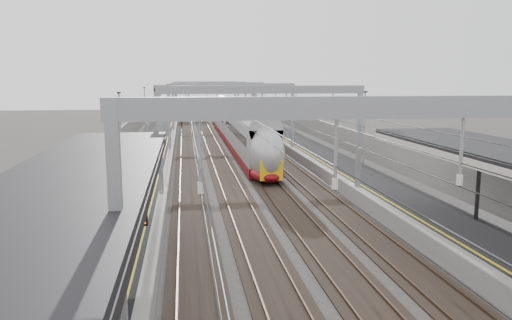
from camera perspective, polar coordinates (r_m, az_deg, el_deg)
name	(u,v)px	position (r m, az deg, el deg)	size (l,w,h in m)	color
platform_left	(155,150)	(54.20, -11.51, 1.07)	(4.00, 120.00, 1.00)	black
platform_right	(301,148)	(55.60, 5.18, 1.42)	(4.00, 120.00, 1.00)	black
tracks	(229,153)	(54.38, -3.06, 0.79)	(11.40, 140.00, 0.20)	black
overhead_line	(224,95)	(60.42, -3.68, 7.43)	(13.00, 140.00, 6.60)	gray
canopy_left	(44,208)	(12.35, -23.07, -5.03)	(4.40, 30.00, 4.24)	black
overbridge	(206,92)	(108.73, -5.74, 7.73)	(22.00, 2.20, 6.90)	slate
wall_left	(123,141)	(54.34, -14.92, 2.14)	(0.30, 120.00, 3.20)	slate
wall_right	(329,137)	(56.29, 8.37, 2.59)	(0.30, 120.00, 3.20)	slate
train	(238,129)	(59.52, -2.10, 3.53)	(2.74, 49.84, 4.32)	maroon
signal_green	(182,114)	(82.68, -8.51, 5.22)	(0.32, 0.32, 3.48)	black
signal_red_near	(239,118)	(73.24, -1.93, 4.82)	(0.32, 0.32, 3.48)	black
signal_red_far	(249,115)	(79.87, -0.86, 5.19)	(0.32, 0.32, 3.48)	black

